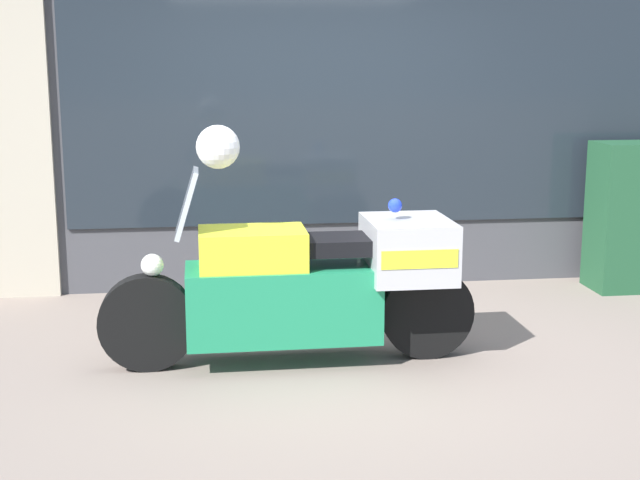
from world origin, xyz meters
name	(u,v)px	position (x,y,z in m)	size (l,w,h in m)	color
ground_plane	(353,354)	(0.00, 0.00, 0.00)	(60.00, 60.00, 0.00)	gray
shop_building	(260,66)	(-0.46, 2.00, 1.85)	(6.34, 0.55, 3.68)	#424247
window_display	(365,224)	(0.44, 2.03, 0.48)	(4.86, 0.30, 2.05)	slate
paramedic_motorcycle	(312,282)	(-0.28, -0.10, 0.53)	(2.39, 0.64, 1.26)	black
white_helmet	(218,147)	(-0.85, -0.10, 1.39)	(0.27, 0.27, 0.27)	white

